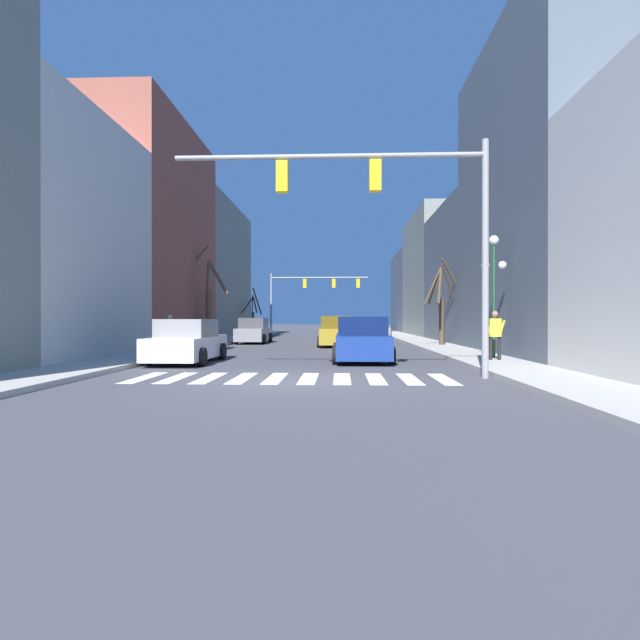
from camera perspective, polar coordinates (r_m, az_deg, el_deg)
The scene contains 19 objects.
ground_plane at distance 12.88m, azimuth -3.52°, elevation -7.03°, with size 240.00×240.00×0.00m, color #424247.
sidewalk_left at distance 15.07m, azimuth -29.66°, elevation -5.72°, with size 2.35×90.00×0.15m.
sidewalk_right at distance 13.88m, azimuth 25.10°, elevation -6.22°, with size 2.35×90.00×0.15m.
building_row_left at distance 31.39m, azimuth -20.62°, elevation 8.19°, with size 6.00×43.83×13.32m.
building_row_right at distance 36.75m, azimuth 17.42°, elevation 6.04°, with size 6.00×58.03×13.98m.
crosswalk_stripes at distance 13.55m, azimuth -3.23°, elevation -6.67°, with size 8.55×2.60×0.01m.
traffic_signal_near at distance 14.04m, azimuth 8.05°, elevation 13.14°, with size 8.56×0.28×6.45m.
traffic_signal_far at distance 46.96m, azimuth -1.29°, elevation 3.62°, with size 9.18×0.28×5.85m.
street_lamp_right_corner at distance 19.99m, azimuth 19.25°, elevation 5.26°, with size 0.95×0.36×4.60m.
car_parked_right_far at distance 18.89m, azimuth -14.92°, elevation -2.46°, with size 2.10×4.65×1.59m.
car_parked_left_far at distance 32.83m, azimuth -7.58°, elevation -1.30°, with size 1.99×4.54×1.65m.
car_driving_toward_lane at distance 28.73m, azimuth 1.85°, elevation -1.42°, with size 2.06×4.37×1.76m.
car_parked_left_near at distance 41.35m, azimuth 6.49°, elevation -1.06°, with size 2.09×4.72×1.53m.
car_at_intersection at distance 18.87m, azimuth 4.81°, elevation -2.35°, with size 2.19×4.49×1.68m.
pedestrian_waiting_at_curb at distance 23.20m, azimuth -16.79°, elevation -1.06°, with size 0.71×0.26×1.64m.
pedestrian_on_left_sidewalk at distance 18.70m, azimuth 19.36°, elevation -1.19°, with size 0.75×0.25×1.73m.
street_tree_left_far at distance 28.64m, azimuth 13.80°, elevation 1.84°, with size 2.77×2.57×4.88m.
street_tree_left_mid at distance 45.73m, azimuth -7.65°, elevation 0.72°, with size 1.82×2.52×4.27m.
street_tree_right_near at distance 32.45m, azimuth -12.78°, elevation 2.32°, with size 3.66×1.57×6.16m.
Camera 1 is at (1.30, -12.71, 1.62)m, focal length 28.00 mm.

